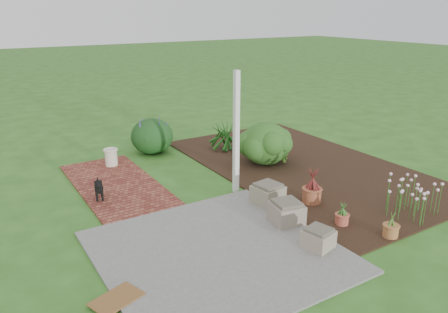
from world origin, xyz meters
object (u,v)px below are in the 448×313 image
black_dog (99,187)px  cream_ceramic_urn (111,157)px  stone_trough_near (318,239)px  evergreen_shrub (266,142)px

black_dog → cream_ceramic_urn: (0.83, 1.82, -0.06)m
stone_trough_near → cream_ceramic_urn: size_ratio=1.06×
stone_trough_near → evergreen_shrub: size_ratio=0.35×
cream_ceramic_urn → black_dog: bearing=-114.5°
stone_trough_near → cream_ceramic_urn: (-1.57, 5.42, 0.06)m
evergreen_shrub → stone_trough_near: bearing=-114.9°
stone_trough_near → black_dog: (-2.39, 3.60, 0.12)m
cream_ceramic_urn → evergreen_shrub: (3.27, -1.75, 0.30)m
black_dog → cream_ceramic_urn: 2.00m
cream_ceramic_urn → evergreen_shrub: size_ratio=0.33×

